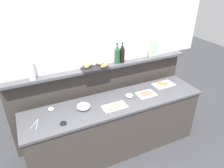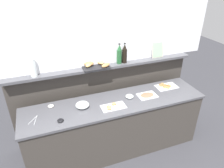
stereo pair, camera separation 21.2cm
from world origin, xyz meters
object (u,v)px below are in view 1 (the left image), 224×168
at_px(condiment_bowl_dark, 63,123).
at_px(serving_tongs, 36,124).
at_px(glass_bowl_medium, 129,96).
at_px(framed_picture, 153,48).
at_px(sandwich_platter_rear, 114,107).
at_px(sandwich_platter_front, 163,84).
at_px(condiment_bowl_red, 51,109).
at_px(glass_bowl_large, 83,107).
at_px(wine_bottle_dark, 122,54).
at_px(water_carafe, 31,70).
at_px(bread_basket, 93,65).
at_px(cold_cuts_platter, 146,94).
at_px(wine_bottle_green, 117,54).

bearing_deg(condiment_bowl_dark, serving_tongs, 155.79).
relative_size(glass_bowl_medium, framed_picture, 0.46).
relative_size(sandwich_platter_rear, framed_picture, 1.32).
xyz_separation_m(sandwich_platter_front, condiment_bowl_red, (-1.81, 0.08, 0.00)).
distance_m(glass_bowl_large, wine_bottle_dark, 1.02).
distance_m(wine_bottle_dark, water_carafe, 1.34).
xyz_separation_m(sandwich_platter_rear, sandwich_platter_front, (1.01, 0.23, 0.00)).
bearing_deg(condiment_bowl_dark, framed_picture, 20.03).
bearing_deg(water_carafe, wine_bottle_dark, 0.40).
distance_m(condiment_bowl_red, bread_basket, 0.86).
height_order(sandwich_platter_front, water_carafe, water_carafe).
bearing_deg(framed_picture, wine_bottle_dark, -177.24).
relative_size(sandwich_platter_front, condiment_bowl_dark, 4.33).
relative_size(glass_bowl_large, water_carafe, 0.74).
relative_size(cold_cuts_platter, wine_bottle_green, 0.90).
height_order(sandwich_platter_rear, water_carafe, water_carafe).
bearing_deg(framed_picture, condiment_bowl_red, -171.70).
bearing_deg(cold_cuts_platter, condiment_bowl_dark, -173.32).
relative_size(cold_cuts_platter, wine_bottle_dark, 0.90).
bearing_deg(water_carafe, condiment_bowl_dark, -69.39).
distance_m(cold_cuts_platter, glass_bowl_large, 0.99).
height_order(wine_bottle_green, framed_picture, wine_bottle_green).
relative_size(glass_bowl_large, framed_picture, 0.73).
height_order(sandwich_platter_rear, condiment_bowl_red, sandwich_platter_rear).
bearing_deg(serving_tongs, wine_bottle_green, 19.06).
distance_m(wine_bottle_green, framed_picture, 0.69).
height_order(sandwich_platter_front, cold_cuts_platter, sandwich_platter_front).
height_order(glass_bowl_medium, wine_bottle_green, wine_bottle_green).
bearing_deg(glass_bowl_medium, condiment_bowl_red, 171.63).
height_order(sandwich_platter_front, condiment_bowl_dark, sandwich_platter_front).
relative_size(cold_cuts_platter, framed_picture, 1.10).
relative_size(condiment_bowl_red, wine_bottle_dark, 0.26).
bearing_deg(sandwich_platter_front, cold_cuts_platter, -162.11).
relative_size(condiment_bowl_dark, water_carafe, 0.31).
height_order(glass_bowl_large, glass_bowl_medium, glass_bowl_large).
bearing_deg(condiment_bowl_dark, glass_bowl_large, 31.73).
distance_m(condiment_bowl_red, framed_picture, 1.89).
xyz_separation_m(glass_bowl_medium, wine_bottle_green, (-0.01, 0.40, 0.52)).
xyz_separation_m(sandwich_platter_rear, condiment_bowl_red, (-0.80, 0.31, 0.01)).
xyz_separation_m(sandwich_platter_front, glass_bowl_medium, (-0.69, -0.09, 0.01)).
relative_size(glass_bowl_large, glass_bowl_medium, 1.58).
relative_size(sandwich_platter_front, wine_bottle_green, 1.10).
bearing_deg(water_carafe, cold_cuts_platter, -15.79).
xyz_separation_m(serving_tongs, framed_picture, (2.03, 0.49, 0.52)).
bearing_deg(cold_cuts_platter, water_carafe, 164.21).
distance_m(sandwich_platter_front, condiment_bowl_red, 1.82).
relative_size(condiment_bowl_dark, framed_picture, 0.31).
bearing_deg(cold_cuts_platter, wine_bottle_green, 122.32).
relative_size(condiment_bowl_dark, serving_tongs, 0.44).
xyz_separation_m(cold_cuts_platter, wine_bottle_green, (-0.28, 0.45, 0.53)).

